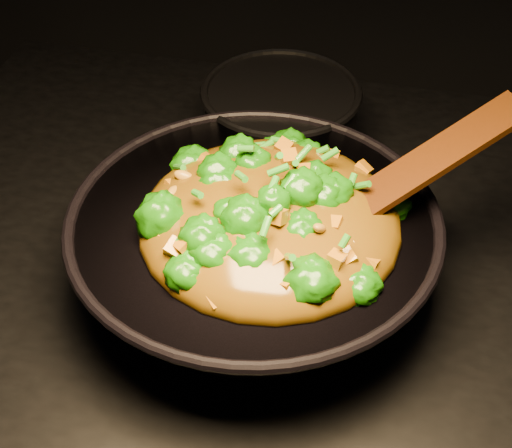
# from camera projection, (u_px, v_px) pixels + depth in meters

# --- Properties ---
(wok) EXTENTS (0.46, 0.46, 0.11)m
(wok) POSITION_uv_depth(u_px,v_px,m) (254.00, 257.00, 0.88)
(wok) COLOR black
(wok) RESTS_ON stovetop
(stir_fry) EXTENTS (0.37, 0.37, 0.10)m
(stir_fry) POSITION_uv_depth(u_px,v_px,m) (270.00, 192.00, 0.81)
(stir_fry) COLOR #1A6C07
(stir_fry) RESTS_ON wok
(spatula) EXTENTS (0.25, 0.21, 0.12)m
(spatula) POSITION_uv_depth(u_px,v_px,m) (402.00, 179.00, 0.82)
(spatula) COLOR #320C03
(spatula) RESTS_ON wok
(back_pot) EXTENTS (0.25, 0.25, 0.12)m
(back_pot) POSITION_uv_depth(u_px,v_px,m) (280.00, 125.00, 1.07)
(back_pot) COLOR black
(back_pot) RESTS_ON stovetop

